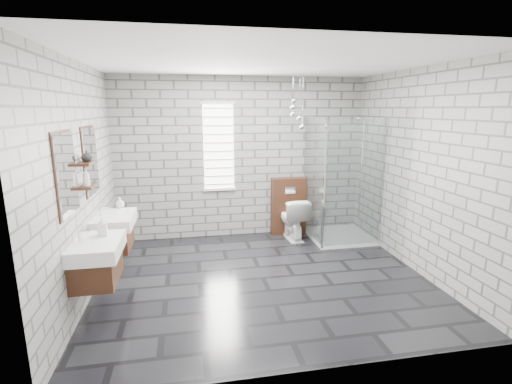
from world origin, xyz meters
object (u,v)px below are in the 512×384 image
object	(u,v)px
vanity_left	(93,250)
shower_enclosure	(337,212)
vanity_right	(111,222)
cistern_panel	(288,206)
toilet	(292,218)

from	to	relation	value
vanity_left	shower_enclosure	distance (m)	3.84
shower_enclosure	vanity_right	bearing A→B (deg)	-166.94
vanity_left	cistern_panel	distance (m)	3.54
cistern_panel	toilet	size ratio (longest dim) A/B	1.41
vanity_right	toilet	distance (m)	2.93
shower_enclosure	toilet	bearing A→B (deg)	160.40
vanity_left	shower_enclosure	world-z (taller)	shower_enclosure
cistern_panel	shower_enclosure	size ratio (longest dim) A/B	0.49
vanity_left	shower_enclosure	size ratio (longest dim) A/B	0.77
cistern_panel	shower_enclosure	bearing A→B (deg)	-36.41
vanity_right	toilet	bearing A→B (deg)	21.03
vanity_left	vanity_right	distance (m)	0.96
vanity_left	cistern_panel	bearing A→B (deg)	40.01
cistern_panel	vanity_right	bearing A→B (deg)	-154.21
vanity_right	vanity_left	bearing A→B (deg)	-90.00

